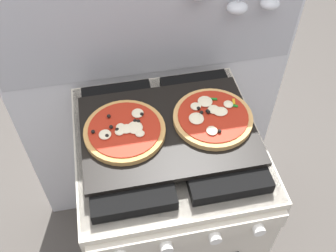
% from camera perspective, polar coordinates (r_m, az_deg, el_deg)
% --- Properties ---
extents(ground_plane, '(4.00, 4.00, 0.00)m').
position_cam_1_polar(ground_plane, '(2.00, 0.00, -17.70)').
color(ground_plane, '#4C4742').
extents(kitchen_backsplash, '(1.10, 0.09, 1.55)m').
position_cam_1_polar(kitchen_backsplash, '(1.53, -2.33, 5.88)').
color(kitchen_backsplash, silver).
rests_on(kitchen_backsplash, ground_plane).
extents(stove, '(0.60, 0.64, 0.90)m').
position_cam_1_polar(stove, '(1.59, 0.01, -11.34)').
color(stove, beige).
rests_on(stove, ground_plane).
extents(baking_tray, '(0.54, 0.38, 0.02)m').
position_cam_1_polar(baking_tray, '(1.22, 0.00, -0.56)').
color(baking_tray, black).
rests_on(baking_tray, stove).
extents(pizza_left, '(0.25, 0.25, 0.03)m').
position_cam_1_polar(pizza_left, '(1.20, -6.36, -0.65)').
color(pizza_left, tan).
rests_on(pizza_left, baking_tray).
extents(pizza_right, '(0.25, 0.25, 0.03)m').
position_cam_1_polar(pizza_right, '(1.23, 6.54, 1.31)').
color(pizza_right, tan).
rests_on(pizza_right, baking_tray).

